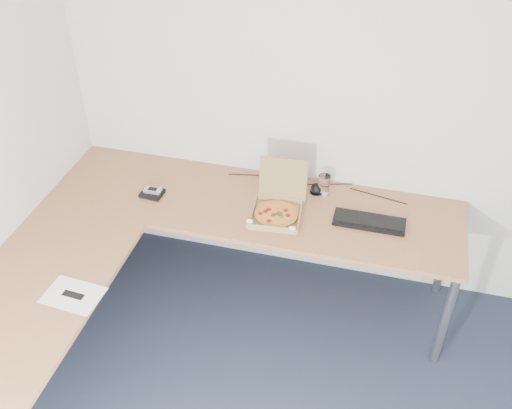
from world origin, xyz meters
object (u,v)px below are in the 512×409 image
(pizza_box, at_px, (277,210))
(desk, at_px, (178,243))
(keyboard, at_px, (369,222))
(wallet, at_px, (152,193))
(drinking_glass, at_px, (324,185))

(pizza_box, bearing_deg, desk, -149.34)
(desk, height_order, pizza_box, pizza_box)
(pizza_box, distance_m, keyboard, 0.54)
(pizza_box, distance_m, wallet, 0.79)
(desk, xyz_separation_m, drinking_glass, (0.72, 0.64, 0.09))
(desk, height_order, keyboard, keyboard)
(keyboard, distance_m, wallet, 1.32)
(drinking_glass, distance_m, wallet, 1.06)
(keyboard, bearing_deg, drinking_glass, 143.76)
(wallet, bearing_deg, pizza_box, 4.03)
(pizza_box, height_order, wallet, pizza_box)
(drinking_glass, xyz_separation_m, keyboard, (0.31, -0.23, -0.05))
(desk, bearing_deg, pizza_box, 35.71)
(pizza_box, relative_size, keyboard, 0.81)
(wallet, bearing_deg, drinking_glass, 19.67)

